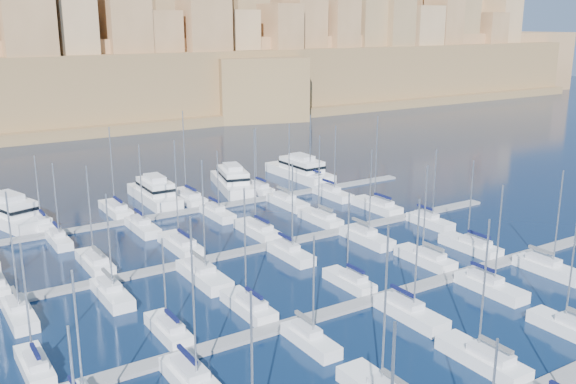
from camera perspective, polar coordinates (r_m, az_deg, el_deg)
ground at (r=83.72m, az=2.21°, el=-6.82°), size 600.00×600.00×0.00m
pontoon_mid_near at (r=74.91m, az=7.53°, el=-9.50°), size 84.00×2.00×0.40m
pontoon_mid_far at (r=91.49m, az=-1.37°, el=-4.75°), size 84.00×2.00×0.40m
pontoon_far at (r=109.99m, az=-7.34°, el=-1.45°), size 84.00×2.00×0.40m
sailboat_3 at (r=64.08m, az=16.95°, el=-13.97°), size 2.81×9.37×14.45m
sailboat_4 at (r=72.89m, az=23.72°, el=-10.97°), size 2.51×8.37×13.71m
sailboat_12 at (r=64.63m, az=-21.59°, el=-14.17°), size 2.28×7.60×12.66m
sailboat_13 at (r=67.71m, az=-10.56°, el=-11.94°), size 2.34×7.79×10.69m
sailboat_14 at (r=71.70m, az=-3.52°, el=-10.07°), size 2.61×8.71×14.36m
sailboat_15 at (r=78.36m, az=5.49°, el=-7.89°), size 2.36×7.86×11.93m
sailboat_16 at (r=87.01m, az=12.12°, el=-5.77°), size 2.75×9.18×13.52m
sailboat_17 at (r=93.18m, az=15.92°, el=-4.62°), size 2.84×9.46×13.10m
sailboat_19 at (r=58.59m, az=-8.35°, el=-16.34°), size 2.84×9.47×16.24m
sailboat_20 at (r=64.80m, az=1.98°, el=-12.97°), size 2.27×7.58×11.94m
sailboat_21 at (r=71.35m, az=10.77°, el=-10.46°), size 2.77×9.23×13.87m
sailboat_22 at (r=80.14m, az=17.53°, el=-8.00°), size 2.73×9.09×13.51m
sailboat_23 at (r=88.26m, az=22.14°, el=-6.28°), size 2.76×9.22×13.88m
sailboat_25 at (r=87.35m, az=-16.76°, el=-6.01°), size 2.77×9.22×13.80m
sailboat_26 at (r=91.30m, az=-9.53°, el=-4.62°), size 2.98×9.93×15.78m
sailboat_27 at (r=96.33m, az=-2.73°, el=-3.38°), size 2.89×9.63×16.17m
sailboat_28 at (r=101.94m, az=2.91°, el=-2.35°), size 2.69×8.98×14.22m
sailboat_29 at (r=109.56m, az=7.91°, el=-1.22°), size 3.05×10.15×16.28m
sailboat_30 at (r=75.61m, az=-22.79°, el=-9.92°), size 2.53×8.43×14.70m
sailboat_31 at (r=77.38m, az=-15.40°, el=-8.68°), size 2.64×8.79×13.04m
sailboat_32 at (r=80.33m, az=-7.53°, el=-7.32°), size 3.09×10.29×15.67m
sailboat_33 at (r=86.97m, az=0.19°, el=-5.44°), size 2.58×8.60×13.51m
sailboat_34 at (r=93.82m, az=6.96°, el=-4.00°), size 2.86×9.53×14.05m
sailboat_35 at (r=102.80m, az=12.48°, el=-2.56°), size 2.51×8.36×12.62m
sailboat_37 at (r=106.61m, az=-21.04°, el=-2.60°), size 2.30×7.68×11.65m
sailboat_38 at (r=110.34m, az=-15.05°, el=-1.50°), size 2.94×9.81×14.78m
sailboat_39 at (r=115.04m, az=-8.92°, el=-0.48°), size 3.18×10.60×16.37m
sailboat_40 at (r=120.11m, az=-2.70°, el=0.33°), size 2.54×8.48×12.33m
sailboat_41 at (r=126.76m, az=2.09°, el=1.12°), size 2.71×9.03×13.81m
sailboat_43 at (r=97.87m, az=-19.70°, el=-4.00°), size 2.25×7.50×12.35m
sailboat_44 at (r=100.29m, az=-12.82°, el=-3.01°), size 2.71×9.02×13.81m
sailboat_45 at (r=105.25m, az=-6.30°, el=-1.88°), size 2.55×8.52×11.47m
sailboat_46 at (r=110.97m, az=-0.07°, el=-0.88°), size 2.90×9.66×14.73m
sailboat_47 at (r=116.61m, az=3.97°, el=-0.14°), size 2.74×9.14×13.54m
motor_yacht_a at (r=110.84m, az=-23.63°, el=-1.66°), size 10.46×18.73×5.25m
motor_yacht_b at (r=115.64m, az=-11.77°, el=-0.04°), size 5.11×15.96×5.25m
motor_yacht_c at (r=122.22m, az=-4.98°, el=1.03°), size 9.13×17.47×5.25m
motor_yacht_d at (r=130.53m, az=1.09°, el=1.98°), size 5.70×17.96×5.25m
fortified_city at (r=224.01m, az=-21.42°, el=9.79°), size 460.00×108.95×59.52m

